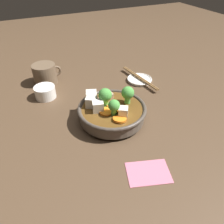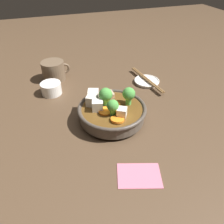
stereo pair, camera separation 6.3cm
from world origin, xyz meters
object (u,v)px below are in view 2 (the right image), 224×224
(side_saucer, at_px, (147,81))
(dark_mug, at_px, (54,71))
(chopsticks_pair, at_px, (147,79))
(stirfry_bowl, at_px, (112,110))
(tea_cup, at_px, (51,88))

(side_saucer, bearing_deg, dark_mug, 156.80)
(dark_mug, bearing_deg, side_saucer, -23.20)
(side_saucer, relative_size, chopsticks_pair, 0.45)
(stirfry_bowl, distance_m, tea_cup, 0.29)
(side_saucer, distance_m, tea_cup, 0.40)
(stirfry_bowl, distance_m, side_saucer, 0.30)
(tea_cup, height_order, dark_mug, dark_mug)
(stirfry_bowl, relative_size, tea_cup, 2.84)
(side_saucer, distance_m, dark_mug, 0.40)
(dark_mug, distance_m, chopsticks_pair, 0.40)
(chopsticks_pair, bearing_deg, dark_mug, 156.80)
(side_saucer, height_order, dark_mug, dark_mug)
(stirfry_bowl, distance_m, chopsticks_pair, 0.29)
(stirfry_bowl, relative_size, dark_mug, 1.88)
(stirfry_bowl, relative_size, side_saucer, 2.09)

